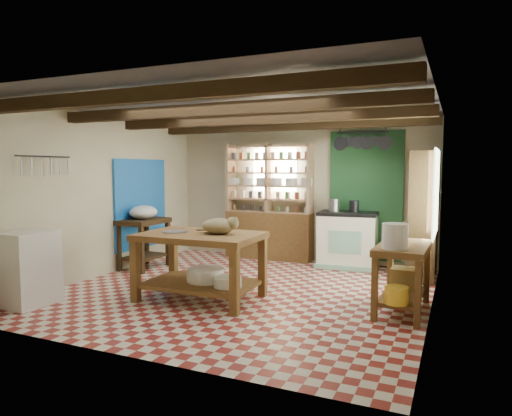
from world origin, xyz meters
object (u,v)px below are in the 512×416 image
at_px(work_table, 200,266).
at_px(cat, 219,226).
at_px(right_counter, 403,278).
at_px(white_cabinet, 28,268).
at_px(stove, 348,239).
at_px(prep_table, 144,244).

xyz_separation_m(work_table, cat, (0.25, 0.06, 0.54)).
bearing_deg(right_counter, white_cabinet, -157.79).
relative_size(work_table, cat, 3.44).
xyz_separation_m(stove, prep_table, (-3.21, -1.54, -0.06)).
relative_size(stove, cat, 2.21).
relative_size(prep_table, cat, 1.91).
relative_size(white_cabinet, right_counter, 0.82).
distance_m(work_table, prep_table, 2.23).
bearing_deg(prep_table, work_table, -32.88).
bearing_deg(right_counter, prep_table, 172.95).
relative_size(stove, white_cabinet, 1.07).
bearing_deg(prep_table, right_counter, -8.53).
bearing_deg(prep_table, cat, -28.51).
xyz_separation_m(prep_table, right_counter, (4.38, -0.68, -0.02)).
bearing_deg(white_cabinet, right_counter, 22.04).
bearing_deg(work_table, right_counter, 10.50).
xyz_separation_m(stove, cat, (-1.10, -2.70, 0.50)).
xyz_separation_m(white_cabinet, right_counter, (4.40, 1.64, -0.06)).
bearing_deg(white_cabinet, cat, 30.08).
bearing_deg(white_cabinet, stove, 51.62).
height_order(prep_table, cat, cat).
bearing_deg(stove, work_table, -120.13).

